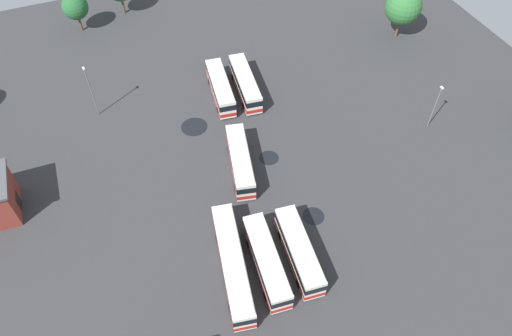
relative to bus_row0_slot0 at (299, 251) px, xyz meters
name	(u,v)px	position (x,y,z in m)	size (l,w,h in m)	color
ground_plane	(240,170)	(15.68, 1.47, -1.84)	(109.45, 109.45, 0.00)	#333335
bus_row0_slot0	(299,251)	(0.00, 0.00, 0.00)	(11.20, 3.67, 3.48)	silver
bus_row0_slot1	(267,261)	(0.19, 4.04, 0.00)	(11.63, 3.62, 3.48)	silver
bus_row0_slot2	(233,264)	(1.29, 7.79, 0.00)	(14.99, 5.10, 3.48)	silver
bus_row1_slot1	(240,161)	(15.64, 1.39, 0.00)	(11.60, 4.98, 3.48)	silver
bus_row2_slot0	(245,83)	(30.59, -5.15, 0.00)	(11.80, 3.92, 3.48)	silver
bus_row2_slot1	(220,88)	(31.03, -1.17, 0.00)	(11.31, 3.95, 3.48)	silver
lamp_post_by_building	(91,90)	(34.31, 17.58, 2.98)	(0.56, 0.28, 8.80)	slate
lamp_post_far_corner	(435,105)	(13.17, -27.80, 2.29)	(0.56, 0.28, 7.44)	slate
tree_northeast	(75,7)	(58.01, 16.38, 2.93)	(4.56, 4.56, 7.07)	brown
tree_northwest	(403,6)	(34.69, -36.04, 4.12)	(6.30, 6.30, 9.12)	brown
puddle_centre_drain	(194,127)	(26.12, 4.83, -1.84)	(3.98, 3.98, 0.01)	black
puddle_front_lane	(313,216)	(4.83, -4.47, -1.84)	(2.83, 2.83, 0.01)	black
puddle_near_shelter	(269,158)	(16.16, -3.10, -1.84)	(2.80, 2.80, 0.01)	black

